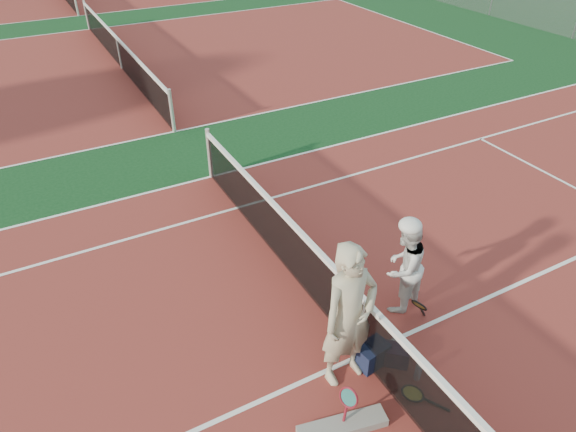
{
  "coord_description": "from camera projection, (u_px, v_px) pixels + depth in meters",
  "views": [
    {
      "loc": [
        -3.06,
        -3.63,
        5.47
      ],
      "look_at": [
        0.0,
        2.06,
        1.05
      ],
      "focal_mm": 32.0,
      "sensor_mm": 36.0,
      "label": 1
    }
  ],
  "objects": [
    {
      "name": "water_bottle",
      "position": [
        418.0,
        371.0,
        6.53
      ],
      "size": [
        0.09,
        0.09,
        0.3
      ],
      "primitive_type": "cylinder",
      "color": "#C9E0FF",
      "rests_on": "ground"
    },
    {
      "name": "net_cover_canvas",
      "position": [
        342.0,
        426.0,
        5.99
      ],
      "size": [
        1.1,
        0.46,
        0.11
      ],
      "primitive_type": "cube",
      "rotation": [
        0.0,
        0.0,
        -0.21
      ],
      "color": "slate",
      "rests_on": "ground"
    },
    {
      "name": "net_far_a",
      "position": [
        119.0,
        53.0,
        16.44
      ],
      "size": [
        0.1,
        10.98,
        1.02
      ],
      "primitive_type": null,
      "color": "black",
      "rests_on": "ground"
    },
    {
      "name": "racket_spare",
      "position": [
        412.0,
        394.0,
        6.38
      ],
      "size": [
        0.55,
        0.65,
        0.07
      ],
      "primitive_type": null,
      "rotation": [
        0.0,
        0.0,
        2.14
      ],
      "color": "black",
      "rests_on": "ground"
    },
    {
      "name": "sports_bag_purple",
      "position": [
        396.0,
        355.0,
        6.76
      ],
      "size": [
        0.41,
        0.4,
        0.28
      ],
      "primitive_type": "cube",
      "rotation": [
        0.0,
        0.0,
        -0.75
      ],
      "color": "black",
      "rests_on": "ground"
    },
    {
      "name": "player_a",
      "position": [
        349.0,
        316.0,
        6.1
      ],
      "size": [
        0.79,
        0.55,
        2.07
      ],
      "primitive_type": "imported",
      "rotation": [
        0.0,
        0.0,
        0.07
      ],
      "color": "#B5AA8C",
      "rests_on": "ground"
    },
    {
      "name": "net_main",
      "position": [
        363.0,
        329.0,
        6.63
      ],
      "size": [
        0.1,
        10.98,
        1.02
      ],
      "primitive_type": null,
      "color": "black",
      "rests_on": "ground"
    },
    {
      "name": "player_b",
      "position": [
        404.0,
        267.0,
        7.29
      ],
      "size": [
        0.87,
        0.77,
        1.51
      ],
      "primitive_type": "imported",
      "rotation": [
        0.0,
        0.0,
        3.45
      ],
      "color": "silver",
      "rests_on": "ground"
    },
    {
      "name": "racket_red",
      "position": [
        348.0,
        407.0,
        5.93
      ],
      "size": [
        0.25,
        0.31,
        0.59
      ],
      "primitive_type": null,
      "rotation": [
        0.0,
        0.0,
        0.44
      ],
      "color": "maroon",
      "rests_on": "ground"
    },
    {
      "name": "court_far_a",
      "position": [
        122.0,
        68.0,
        16.73
      ],
      "size": [
        23.77,
        10.97,
        0.01
      ],
      "primitive_type": "cube",
      "color": "maroon",
      "rests_on": "ground"
    },
    {
      "name": "court_main",
      "position": [
        360.0,
        356.0,
        6.92
      ],
      "size": [
        23.77,
        10.97,
        0.01
      ],
      "primitive_type": "cube",
      "color": "maroon",
      "rests_on": "ground"
    },
    {
      "name": "ground",
      "position": [
        360.0,
        356.0,
        6.92
      ],
      "size": [
        130.0,
        130.0,
        0.0
      ],
      "primitive_type": "plane",
      "color": "#0E3616",
      "rests_on": "ground"
    },
    {
      "name": "sports_bag_navy",
      "position": [
        372.0,
        354.0,
        6.73
      ],
      "size": [
        0.46,
        0.35,
        0.33
      ],
      "primitive_type": "cube",
      "rotation": [
        0.0,
        0.0,
        0.15
      ],
      "color": "black",
      "rests_on": "ground"
    },
    {
      "name": "racket_black_held",
      "position": [
        418.0,
        313.0,
        7.23
      ],
      "size": [
        0.43,
        0.38,
        0.51
      ],
      "primitive_type": null,
      "rotation": [
        0.0,
        0.0,
        3.5
      ],
      "color": "black",
      "rests_on": "ground"
    }
  ]
}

